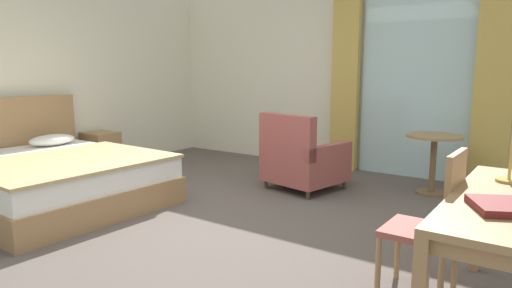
% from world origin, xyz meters
% --- Properties ---
extents(ground, '(6.54, 6.80, 0.10)m').
position_xyz_m(ground, '(0.00, 0.00, -0.05)').
color(ground, '#564C47').
extents(wall_back, '(6.14, 0.12, 2.74)m').
position_xyz_m(wall_back, '(0.00, 3.14, 1.37)').
color(wall_back, silver).
rests_on(wall_back, ground).
extents(wall_left, '(0.12, 6.40, 2.74)m').
position_xyz_m(wall_left, '(-3.01, 0.00, 1.37)').
color(wall_left, silver).
rests_on(wall_left, ground).
extents(balcony_glass_door, '(1.43, 0.02, 2.41)m').
position_xyz_m(balcony_glass_door, '(1.05, 3.06, 1.21)').
color(balcony_glass_door, silver).
rests_on(balcony_glass_door, ground).
extents(curtain_panel_left, '(0.39, 0.10, 2.56)m').
position_xyz_m(curtain_panel_left, '(0.11, 2.96, 1.28)').
color(curtain_panel_left, tan).
rests_on(curtain_panel_left, ground).
extents(curtain_panel_right, '(0.43, 0.10, 2.56)m').
position_xyz_m(curtain_panel_right, '(1.99, 2.96, 1.28)').
color(curtain_panel_right, tan).
rests_on(curtain_panel_right, ground).
extents(bed, '(2.30, 1.93, 1.10)m').
position_xyz_m(bed, '(-1.80, -0.39, 0.28)').
color(bed, '#9E754C').
rests_on(bed, ground).
extents(nightstand, '(0.44, 0.40, 0.56)m').
position_xyz_m(nightstand, '(-2.67, 0.89, 0.28)').
color(nightstand, '#9E754C').
rests_on(nightstand, ground).
extents(desk_chair, '(0.42, 0.41, 0.96)m').
position_xyz_m(desk_chair, '(2.12, -0.20, 0.52)').
color(desk_chair, '#9E4C47').
rests_on(desk_chair, ground).
extents(closed_book, '(0.36, 0.38, 0.04)m').
position_xyz_m(closed_book, '(2.51, -0.59, 0.78)').
color(closed_book, maroon).
rests_on(closed_book, writing_desk).
extents(armchair_by_window, '(0.93, 0.94, 0.92)m').
position_xyz_m(armchair_by_window, '(0.17, 1.66, 0.35)').
color(armchair_by_window, '#9E4C47').
rests_on(armchair_by_window, ground).
extents(round_cafe_table, '(0.63, 0.63, 0.69)m').
position_xyz_m(round_cafe_table, '(1.50, 2.36, 0.51)').
color(round_cafe_table, '#9E754C').
rests_on(round_cafe_table, ground).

